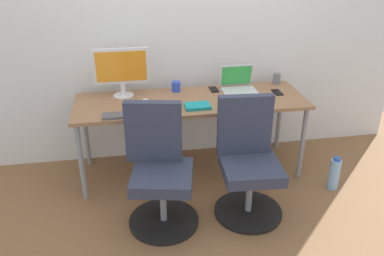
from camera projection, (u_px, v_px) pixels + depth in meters
The scene contains 17 objects.
ground_plane at pixel (191, 170), 3.78m from camera, with size 5.28×5.28×0.00m, color brown.
back_wall at pixel (183, 23), 3.58m from camera, with size 4.40×0.04×2.60m, color white.
desk at pixel (191, 106), 3.49m from camera, with size 2.01×0.66×0.72m.
office_chair_left at pixel (160, 172), 2.95m from camera, with size 0.54×0.54×0.94m.
office_chair_right at pixel (248, 164), 3.06m from camera, with size 0.54×0.54×0.94m.
water_bottle_on_floor at pixel (334, 174), 3.44m from camera, with size 0.09×0.09×0.31m.
desktop_monitor at pixel (121, 69), 3.43m from camera, with size 0.48×0.18×0.43m.
open_laptop at pixel (238, 85), 3.65m from camera, with size 0.31×0.26×0.23m.
keyboard_by_monitor at pixel (124, 115), 3.15m from camera, with size 0.34×0.12×0.02m, color #515156.
keyboard_by_laptop at pixel (247, 106), 3.30m from camera, with size 0.34×0.12×0.02m, color silver.
mouse_by_monitor at pixel (145, 101), 3.39m from camera, with size 0.06×0.10×0.03m, color silver.
mouse_by_laptop at pixel (268, 100), 3.42m from camera, with size 0.06×0.10×0.03m, color silver.
coffee_mug at pixel (176, 86), 3.63m from camera, with size 0.08×0.08×0.09m, color blue.
pen_cup at pixel (277, 78), 3.82m from camera, with size 0.07×0.07×0.10m, color slate.
phone_near_monitor at pixel (214, 89), 3.68m from camera, with size 0.07×0.14×0.01m, color black.
phone_near_laptop at pixel (277, 92), 3.61m from camera, with size 0.07×0.14×0.01m, color black.
notebook at pixel (198, 106), 3.30m from camera, with size 0.21×0.15×0.03m, color teal.
Camera 1 is at (-0.55, -3.18, 2.01)m, focal length 37.13 mm.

